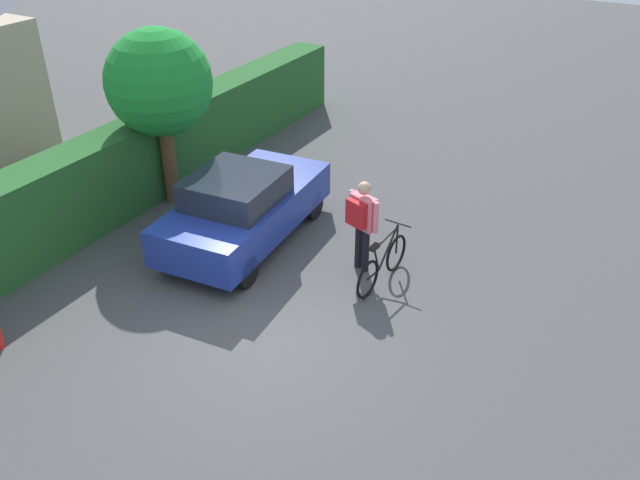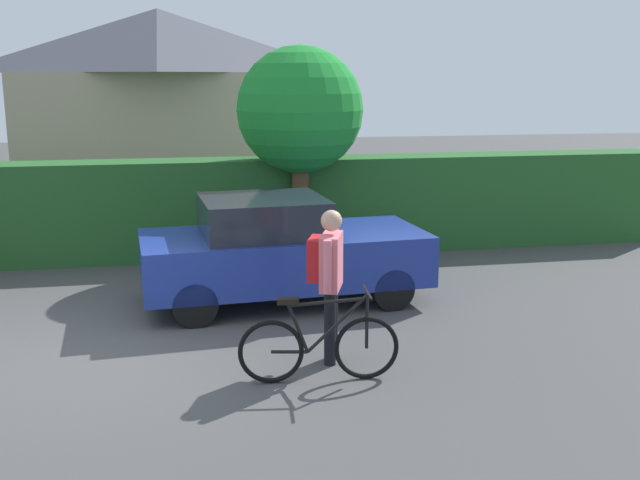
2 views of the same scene
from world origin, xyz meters
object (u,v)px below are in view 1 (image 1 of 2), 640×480
(tree_kerbside, at_px, (159,84))
(parked_car_near, at_px, (244,207))
(person_rider, at_px, (362,218))
(bicycle, at_px, (382,264))

(tree_kerbside, bearing_deg, parked_car_near, -106.10)
(person_rider, bearing_deg, tree_kerbside, 84.27)
(bicycle, distance_m, person_rider, 0.87)
(person_rider, bearing_deg, bicycle, -110.99)
(bicycle, xyz_separation_m, person_rider, (0.20, 0.51, 0.67))
(parked_car_near, height_order, person_rider, person_rider)
(parked_car_near, distance_m, tree_kerbside, 3.05)
(bicycle, relative_size, tree_kerbside, 0.46)
(bicycle, bearing_deg, person_rider, 69.01)
(tree_kerbside, bearing_deg, person_rider, -95.73)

